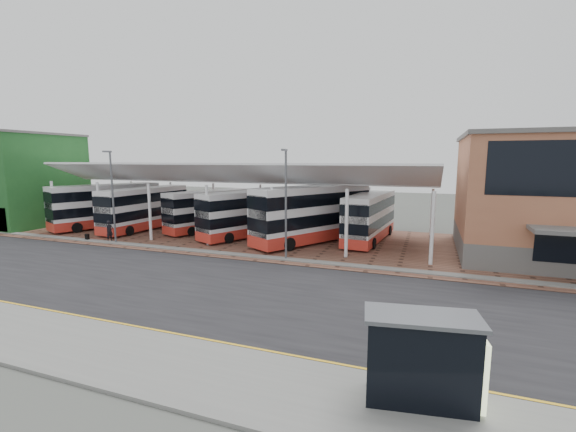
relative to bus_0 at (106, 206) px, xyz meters
name	(u,v)px	position (x,y,z in m)	size (l,w,h in m)	color
ground	(218,282)	(21.16, -12.51, -2.35)	(140.00, 140.00, 0.00)	#474944
road	(209,287)	(21.16, -13.51, -2.34)	(120.00, 14.00, 0.02)	black
forecourt	(312,242)	(23.16, 0.49, -2.32)	(72.00, 16.00, 0.06)	brown
sidewalk	(98,350)	(21.16, -21.51, -2.28)	(120.00, 4.00, 0.14)	slate
north_kerb	(261,257)	(21.16, -6.31, -2.28)	(120.00, 0.80, 0.14)	slate
yellow_line_near	(135,330)	(21.16, -19.51, -2.32)	(120.00, 0.12, 0.01)	yellow
yellow_line_far	(140,327)	(21.16, -19.21, -2.32)	(120.00, 0.12, 0.01)	yellow
canopy	(236,175)	(15.16, 1.43, 3.45)	(37.00, 11.63, 7.07)	white
shop_green	(33,180)	(-8.84, -1.53, 2.77)	(6.40, 10.20, 10.22)	#256429
lamp_west	(112,194)	(7.16, -6.23, 2.01)	(0.16, 0.90, 8.07)	#5A5C63
lamp_east	(286,201)	(23.16, -6.23, 2.01)	(0.16, 0.90, 8.07)	#5A5C63
bus_0	(106,206)	(0.00, 0.00, 0.00)	(6.61, 11.32, 4.61)	white
bus_1	(145,209)	(4.94, 0.25, -0.12)	(3.19, 10.72, 4.36)	white
bus_2	(211,211)	(11.76, 2.12, -0.25)	(5.91, 10.09, 4.11)	white
bus_3	(249,214)	(16.86, 0.66, -0.14)	(6.58, 10.55, 4.33)	white
bus_4	(313,214)	(23.23, 0.31, 0.18)	(8.43, 11.85, 4.98)	white
bus_5	(370,217)	(27.90, 2.71, -0.18)	(3.37, 10.49, 4.25)	white
pedestrian	(110,231)	(6.13, -5.81, -1.35)	(0.68, 0.45, 1.87)	black
suitcase	(87,237)	(3.82, -6.18, -2.01)	(0.33, 0.24, 0.57)	black
bus_shelter	(433,353)	(33.19, -20.86, -0.52)	(3.57, 2.06, 2.71)	black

